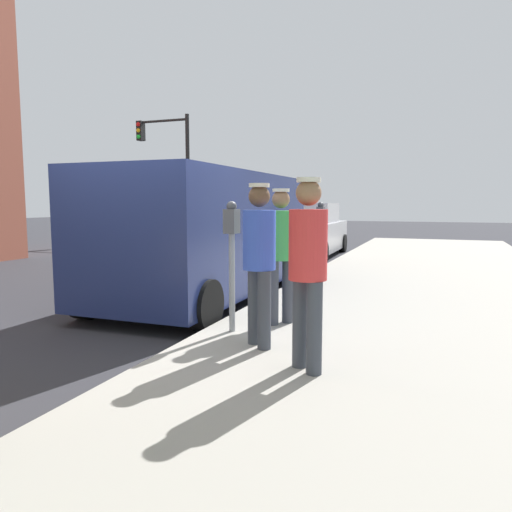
{
  "coord_description": "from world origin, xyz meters",
  "views": [
    {
      "loc": [
        3.57,
        -5.25,
        1.65
      ],
      "look_at": [
        1.65,
        -0.22,
        1.05
      ],
      "focal_mm": 33.49,
      "sensor_mm": 36.0,
      "label": 1
    }
  ],
  "objects_px": {
    "pedestrian_in_blue": "(259,254)",
    "parked_van": "(209,232)",
    "parking_meter_far": "(320,226)",
    "parking_meter_near": "(232,244)",
    "traffic_light_corner": "(169,157)",
    "parked_sedan_ahead": "(307,232)",
    "pedestrian_in_red": "(308,262)",
    "pedestrian_in_green": "(281,247)"
  },
  "relations": [
    {
      "from": "pedestrian_in_blue",
      "to": "parked_van",
      "type": "height_order",
      "value": "parked_van"
    },
    {
      "from": "parking_meter_far",
      "to": "pedestrian_in_blue",
      "type": "bearing_deg",
      "value": -84.06
    },
    {
      "from": "parking_meter_near",
      "to": "pedestrian_in_blue",
      "type": "height_order",
      "value": "pedestrian_in_blue"
    },
    {
      "from": "traffic_light_corner",
      "to": "parked_sedan_ahead",
      "type": "bearing_deg",
      "value": -23.03
    },
    {
      "from": "parking_meter_far",
      "to": "parking_meter_near",
      "type": "bearing_deg",
      "value": -90.0
    },
    {
      "from": "parking_meter_far",
      "to": "traffic_light_corner",
      "type": "xyz_separation_m",
      "value": [
        -8.2,
        7.85,
        2.34
      ]
    },
    {
      "from": "parking_meter_near",
      "to": "pedestrian_in_blue",
      "type": "relative_size",
      "value": 0.9
    },
    {
      "from": "pedestrian_in_red",
      "to": "parked_sedan_ahead",
      "type": "xyz_separation_m",
      "value": [
        -2.78,
        10.45,
        -0.39
      ]
    },
    {
      "from": "pedestrian_in_green",
      "to": "pedestrian_in_red",
      "type": "xyz_separation_m",
      "value": [
        0.74,
        -1.51,
        0.03
      ]
    },
    {
      "from": "pedestrian_in_blue",
      "to": "parked_sedan_ahead",
      "type": "relative_size",
      "value": 0.38
    },
    {
      "from": "parked_sedan_ahead",
      "to": "pedestrian_in_blue",
      "type": "bearing_deg",
      "value": -77.9
    },
    {
      "from": "pedestrian_in_green",
      "to": "parked_van",
      "type": "distance_m",
      "value": 2.68
    },
    {
      "from": "pedestrian_in_green",
      "to": "pedestrian_in_red",
      "type": "relative_size",
      "value": 0.97
    },
    {
      "from": "parked_sedan_ahead",
      "to": "traffic_light_corner",
      "type": "xyz_separation_m",
      "value": [
        -6.58,
        2.8,
        2.77
      ]
    },
    {
      "from": "pedestrian_in_green",
      "to": "parked_sedan_ahead",
      "type": "xyz_separation_m",
      "value": [
        -2.04,
        8.93,
        -0.36
      ]
    },
    {
      "from": "parked_van",
      "to": "pedestrian_in_blue",
      "type": "bearing_deg",
      "value": -54.84
    },
    {
      "from": "pedestrian_in_blue",
      "to": "traffic_light_corner",
      "type": "height_order",
      "value": "traffic_light_corner"
    },
    {
      "from": "parking_meter_far",
      "to": "pedestrian_in_green",
      "type": "xyz_separation_m",
      "value": [
        0.42,
        -3.88,
        -0.07
      ]
    },
    {
      "from": "traffic_light_corner",
      "to": "parking_meter_near",
      "type": "bearing_deg",
      "value": -56.23
    },
    {
      "from": "parking_meter_near",
      "to": "pedestrian_in_blue",
      "type": "distance_m",
      "value": 0.68
    },
    {
      "from": "parking_meter_near",
      "to": "parking_meter_far",
      "type": "height_order",
      "value": "same"
    },
    {
      "from": "pedestrian_in_red",
      "to": "parked_sedan_ahead",
      "type": "relative_size",
      "value": 0.39
    },
    {
      "from": "parking_meter_near",
      "to": "parked_sedan_ahead",
      "type": "distance_m",
      "value": 9.62
    },
    {
      "from": "parking_meter_far",
      "to": "pedestrian_in_red",
      "type": "distance_m",
      "value": 5.52
    },
    {
      "from": "parking_meter_far",
      "to": "traffic_light_corner",
      "type": "bearing_deg",
      "value": 136.26
    },
    {
      "from": "parking_meter_far",
      "to": "parked_sedan_ahead",
      "type": "height_order",
      "value": "parking_meter_far"
    },
    {
      "from": "pedestrian_in_blue",
      "to": "traffic_light_corner",
      "type": "xyz_separation_m",
      "value": [
        -8.71,
        12.72,
        2.39
      ]
    },
    {
      "from": "parked_van",
      "to": "parking_meter_far",
      "type": "bearing_deg",
      "value": 53.38
    },
    {
      "from": "parked_sedan_ahead",
      "to": "pedestrian_in_red",
      "type": "bearing_deg",
      "value": -75.1
    },
    {
      "from": "parked_van",
      "to": "traffic_light_corner",
      "type": "xyz_separation_m",
      "value": [
        -6.7,
        9.87,
        2.36
      ]
    },
    {
      "from": "pedestrian_in_blue",
      "to": "pedestrian_in_red",
      "type": "bearing_deg",
      "value": -38.9
    },
    {
      "from": "pedestrian_in_blue",
      "to": "parked_sedan_ahead",
      "type": "xyz_separation_m",
      "value": [
        -2.13,
        9.92,
        -0.37
      ]
    },
    {
      "from": "traffic_light_corner",
      "to": "pedestrian_in_red",
      "type": "bearing_deg",
      "value": -54.74
    },
    {
      "from": "pedestrian_in_blue",
      "to": "traffic_light_corner",
      "type": "bearing_deg",
      "value": 124.41
    },
    {
      "from": "pedestrian_in_green",
      "to": "parked_sedan_ahead",
      "type": "bearing_deg",
      "value": 102.85
    },
    {
      "from": "parking_meter_near",
      "to": "pedestrian_in_green",
      "type": "relative_size",
      "value": 0.91
    },
    {
      "from": "pedestrian_in_green",
      "to": "parking_meter_far",
      "type": "bearing_deg",
      "value": 96.17
    },
    {
      "from": "parking_meter_near",
      "to": "pedestrian_in_green",
      "type": "xyz_separation_m",
      "value": [
        0.42,
        0.53,
        -0.07
      ]
    },
    {
      "from": "pedestrian_in_red",
      "to": "parked_sedan_ahead",
      "type": "bearing_deg",
      "value": 104.9
    },
    {
      "from": "pedestrian_in_green",
      "to": "pedestrian_in_blue",
      "type": "bearing_deg",
      "value": -84.94
    },
    {
      "from": "pedestrian_in_blue",
      "to": "parked_sedan_ahead",
      "type": "height_order",
      "value": "pedestrian_in_blue"
    },
    {
      "from": "parking_meter_near",
      "to": "parked_van",
      "type": "distance_m",
      "value": 2.83
    }
  ]
}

